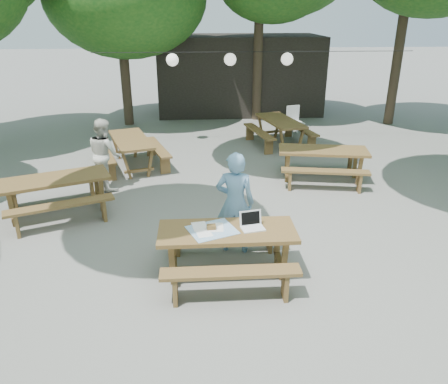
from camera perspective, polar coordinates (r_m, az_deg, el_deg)
name	(u,v)px	position (r m, az deg, el deg)	size (l,w,h in m)	color
ground	(268,241)	(7.63, 5.81, -6.35)	(80.00, 80.00, 0.00)	#60605C
pavilion	(239,74)	(17.30, 1.96, 15.17)	(6.00, 3.00, 2.80)	black
main_picnic_table	(227,251)	(6.52, 0.41, -7.77)	(2.00, 1.58, 0.75)	brown
picnic_table_nw	(57,195)	(8.99, -21.02, -0.42)	(2.35, 2.17, 0.75)	brown
picnic_table_ne	(322,164)	(10.35, 12.68, 3.56)	(2.14, 1.88, 0.75)	brown
picnic_table_far_w	(132,152)	(11.18, -11.94, 5.08)	(2.09, 2.30, 0.75)	brown
picnic_table_far_e	(280,132)	(12.93, 7.31, 7.79)	(1.97, 2.21, 0.75)	brown
woman	(235,203)	(6.96, 1.46, -1.44)	(0.62, 0.41, 1.69)	#6B9AC3
second_person	(105,154)	(9.89, -15.33, 4.81)	(0.76, 0.59, 1.56)	silver
plastic_chair	(295,127)	(14.11, 9.23, 8.40)	(0.55, 0.55, 0.90)	silver
laptop	(252,224)	(6.39, 3.64, -4.15)	(0.38, 0.32, 0.24)	white
tabletop_clutter	(211,229)	(6.33, -1.65, -4.89)	(0.81, 0.75, 0.08)	#3783BD
paper_lanterns	(231,59)	(12.67, 0.87, 16.94)	(9.00, 0.34, 0.38)	black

